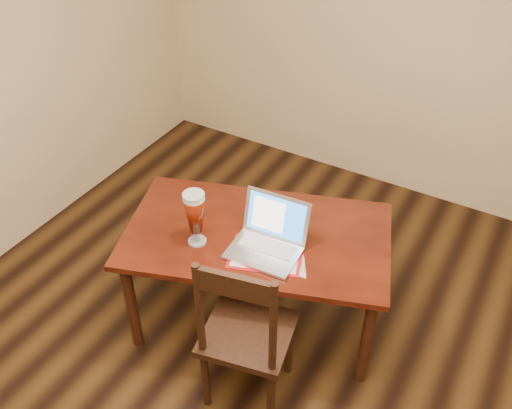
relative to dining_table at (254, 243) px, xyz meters
The scene contains 3 objects.
room_shell 1.46m from the dining_table, 58.16° to the right, with size 4.51×5.01×2.71m.
dining_table is the anchor object (origin of this frame).
dining_chair 0.54m from the dining_table, 64.57° to the right, with size 0.51×0.49×1.01m.
Camera 1 is at (0.70, -1.25, 2.70)m, focal length 40.00 mm.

